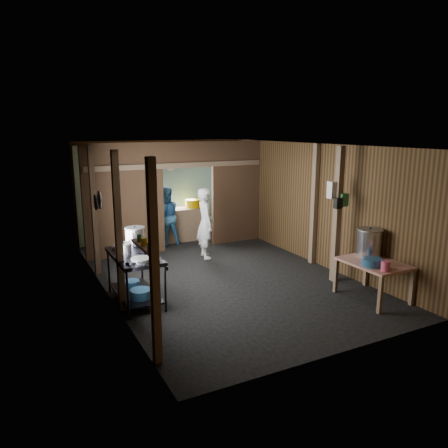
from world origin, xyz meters
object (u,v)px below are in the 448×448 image
gas_range (135,278)px  pink_bucket (385,266)px  prep_table (373,280)px  cook (205,223)px  stock_pot (369,243)px  yellow_tub (192,204)px  stove_pot_large (135,237)px

gas_range → pink_bucket: gas_range is taller
pink_bucket → prep_table: bearing=64.1°
gas_range → cook: size_ratio=0.89×
gas_range → stock_pot: bearing=-20.4°
pink_bucket → yellow_tub: 5.77m
gas_range → prep_table: 4.10m
cook → pink_bucket: bearing=-152.0°
prep_table → stove_pot_large: bearing=147.2°
stock_pot → cook: 3.68m
stock_pot → prep_table: bearing=-119.0°
cook → stock_pot: bearing=-142.6°
gas_range → stove_pot_large: size_ratio=3.96×
yellow_tub → prep_table: bearing=-77.5°
yellow_tub → cook: cook is taller
stove_pot_large → gas_range: bearing=-107.6°
stock_pot → yellow_tub: bearing=105.1°
prep_table → yellow_tub: yellow_tub is taller
stove_pot_large → cook: bearing=32.6°
stove_pot_large → yellow_tub: (2.38, 2.97, -0.04)m
gas_range → prep_table: size_ratio=1.27×
gas_range → pink_bucket: bearing=-31.9°
stock_pot → stove_pot_large: bearing=151.9°
prep_table → yellow_tub: 5.42m
prep_table → yellow_tub: bearing=102.5°
stove_pot_large → stock_pot: 4.21m
stove_pot_large → cook: size_ratio=0.22×
prep_table → yellow_tub: size_ratio=2.95×
gas_range → pink_bucket: size_ratio=8.43×
gas_range → yellow_tub: bearing=54.0°
stove_pot_large → pink_bucket: (3.33, -2.72, -0.25)m
prep_table → cook: (-1.57, 3.54, 0.47)m
cook → prep_table: bearing=-147.0°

